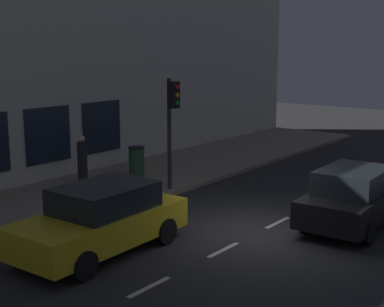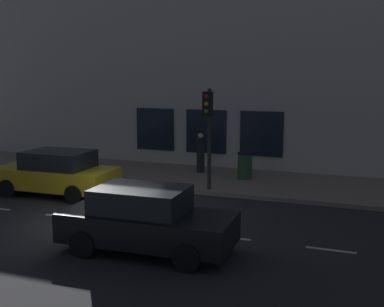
{
  "view_description": "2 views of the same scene",
  "coord_description": "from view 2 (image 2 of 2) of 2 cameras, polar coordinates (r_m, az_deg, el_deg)",
  "views": [
    {
      "loc": [
        -7.02,
        11.84,
        4.73
      ],
      "look_at": [
        3.37,
        -1.53,
        1.44
      ],
      "focal_mm": 51.79,
      "sensor_mm": 36.0,
      "label": 1
    },
    {
      "loc": [
        -11.67,
        -7.06,
        4.23
      ],
      "look_at": [
        1.91,
        -1.84,
        1.84
      ],
      "focal_mm": 45.14,
      "sensor_mm": 36.0,
      "label": 2
    }
  ],
  "objects": [
    {
      "name": "ground_plane",
      "position": [
        14.28,
        -9.8,
        -8.03
      ],
      "size": [
        60.0,
        60.0,
        0.0
      ],
      "primitive_type": "plane",
      "color": "#28282B"
    },
    {
      "name": "trash_bin",
      "position": [
        19.12,
        6.26,
        -1.44
      ],
      "size": [
        0.59,
        0.59,
        1.04
      ],
      "color": "#2D5633",
      "rests_on": "sidewalk"
    },
    {
      "name": "lane_centre_line",
      "position": [
        13.81,
        -6.19,
        -8.53
      ],
      "size": [
        0.12,
        27.2,
        0.01
      ],
      "color": "beige",
      "rests_on": "ground"
    },
    {
      "name": "building_facade",
      "position": [
        21.66,
        2.0,
        9.59
      ],
      "size": [
        0.65,
        32.0,
        8.67
      ],
      "color": "beige",
      "rests_on": "ground"
    },
    {
      "name": "parked_car_1",
      "position": [
        17.72,
        -15.77,
        -2.21
      ],
      "size": [
        2.07,
        4.36,
        1.58
      ],
      "rotation": [
        0.0,
        0.0,
        0.03
      ],
      "color": "gold",
      "rests_on": "ground"
    },
    {
      "name": "traffic_light",
      "position": [
        16.88,
        1.94,
        3.98
      ],
      "size": [
        0.48,
        0.32,
        3.6
      ],
      "color": "#2D2D30",
      "rests_on": "sidewalk"
    },
    {
      "name": "pedestrian_0",
      "position": [
        20.19,
        1.01,
        -0.08
      ],
      "size": [
        0.33,
        0.33,
        1.66
      ],
      "rotation": [
        0.0,
        0.0,
        4.73
      ],
      "color": "#232328",
      "rests_on": "sidewalk"
    },
    {
      "name": "parked_car_0",
      "position": [
        11.68,
        -5.46,
        -7.83
      ],
      "size": [
        1.96,
        4.2,
        1.58
      ],
      "rotation": [
        0.0,
        0.0,
        3.18
      ],
      "color": "black",
      "rests_on": "ground"
    },
    {
      "name": "sidewalk",
      "position": [
        19.71,
        -0.49,
        -2.84
      ],
      "size": [
        4.5,
        32.0,
        0.15
      ],
      "color": "gray",
      "rests_on": "ground"
    }
  ]
}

